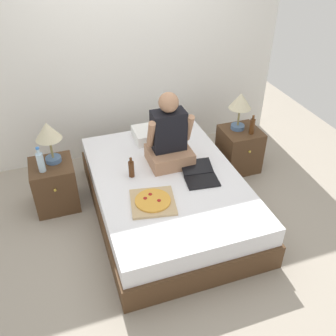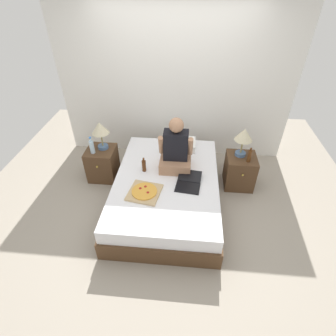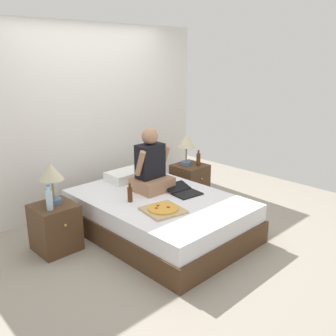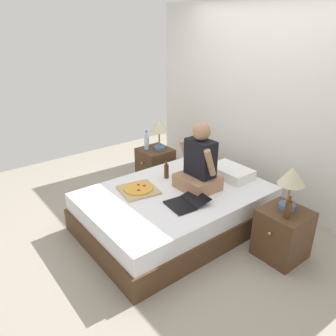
% 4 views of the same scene
% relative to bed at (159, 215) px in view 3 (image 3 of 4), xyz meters
% --- Properties ---
extents(ground_plane, '(5.83, 5.83, 0.00)m').
position_rel_bed_xyz_m(ground_plane, '(0.00, 0.00, -0.23)').
color(ground_plane, '#9E9384').
extents(wall_back, '(3.83, 0.12, 2.50)m').
position_rel_bed_xyz_m(wall_back, '(0.00, 1.42, 1.02)').
color(wall_back, silver).
rests_on(wall_back, ground).
extents(bed, '(1.46, 2.11, 0.46)m').
position_rel_bed_xyz_m(bed, '(0.00, 0.00, 0.00)').
color(bed, '#4C331E').
rests_on(bed, ground).
extents(nightstand_left, '(0.44, 0.47, 0.53)m').
position_rel_bed_xyz_m(nightstand_left, '(-1.09, 0.50, 0.04)').
color(nightstand_left, '#4C331E').
rests_on(nightstand_left, ground).
extents(lamp_on_left_nightstand, '(0.26, 0.26, 0.45)m').
position_rel_bed_xyz_m(lamp_on_left_nightstand, '(-1.05, 0.55, 0.63)').
color(lamp_on_left_nightstand, '#4C6B93').
rests_on(lamp_on_left_nightstand, nightstand_left).
extents(water_bottle, '(0.07, 0.07, 0.28)m').
position_rel_bed_xyz_m(water_bottle, '(-1.17, 0.41, 0.41)').
color(water_bottle, silver).
rests_on(water_bottle, nightstand_left).
extents(nightstand_right, '(0.44, 0.47, 0.53)m').
position_rel_bed_xyz_m(nightstand_right, '(1.09, 0.50, 0.04)').
color(nightstand_right, '#4C331E').
rests_on(nightstand_right, ground).
extents(lamp_on_right_nightstand, '(0.26, 0.26, 0.45)m').
position_rel_bed_xyz_m(lamp_on_right_nightstand, '(1.06, 0.55, 0.63)').
color(lamp_on_right_nightstand, '#4C6B93').
rests_on(lamp_on_right_nightstand, nightstand_right).
extents(beer_bottle, '(0.06, 0.06, 0.23)m').
position_rel_bed_xyz_m(beer_bottle, '(1.16, 0.40, 0.40)').
color(beer_bottle, '#512D14').
rests_on(beer_bottle, nightstand_right).
extents(pillow, '(0.52, 0.34, 0.12)m').
position_rel_bed_xyz_m(pillow, '(0.13, 0.78, 0.30)').
color(pillow, white).
rests_on(pillow, bed).
extents(person_seated, '(0.47, 0.40, 0.78)m').
position_rel_bed_xyz_m(person_seated, '(0.10, 0.25, 0.52)').
color(person_seated, '#A37556').
rests_on(person_seated, bed).
extents(laptop, '(0.36, 0.45, 0.07)m').
position_rel_bed_xyz_m(laptop, '(0.30, -0.12, 0.26)').
color(laptop, black).
rests_on(laptop, bed).
extents(pizza_box, '(0.46, 0.46, 0.05)m').
position_rel_bed_xyz_m(pizza_box, '(-0.26, -0.34, 0.25)').
color(pizza_box, tan).
rests_on(pizza_box, bed).
extents(beer_bottle_on_bed, '(0.06, 0.06, 0.22)m').
position_rel_bed_xyz_m(beer_bottle_on_bed, '(-0.34, 0.13, 0.33)').
color(beer_bottle_on_bed, '#4C2811').
rests_on(beer_bottle_on_bed, bed).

